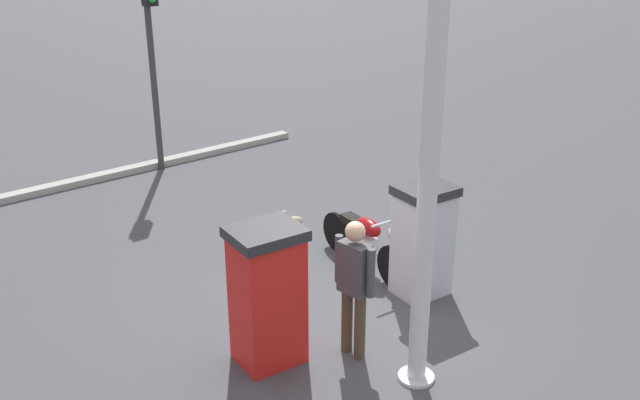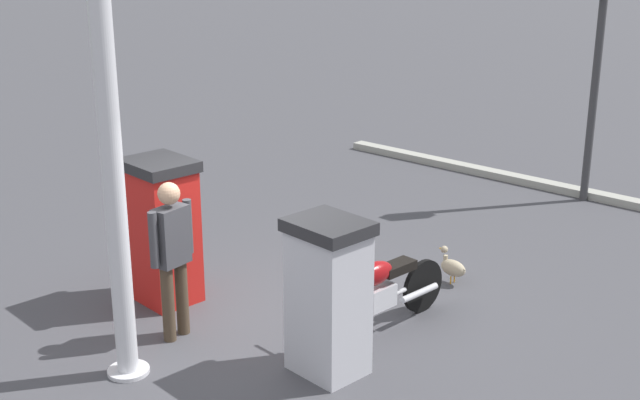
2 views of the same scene
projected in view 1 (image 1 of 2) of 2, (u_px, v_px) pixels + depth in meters
The scene contains 9 objects.
ground_plane at pixel (338, 315), 9.06m from camera, with size 120.00×120.00×0.00m, color #424247.
fuel_pump_near at pixel (423, 240), 9.30m from camera, with size 0.69×0.77×1.53m.
fuel_pump_far at pixel (267, 295), 7.87m from camera, with size 0.74×0.82×1.65m.
motorcycle_near_pump at pixel (365, 239), 10.04m from camera, with size 1.93×0.56×0.94m.
attendant_person at pixel (354, 281), 7.91m from camera, with size 0.58×0.25×1.67m.
wandering_duck at pixel (292, 222), 11.21m from camera, with size 0.22×0.43×0.43m.
roadside_traffic_light at pixel (151, 34), 13.02m from camera, with size 0.38×0.24×3.86m.
canopy_support_pole at pixel (427, 208), 7.07m from camera, with size 0.40×0.40×4.22m.
road_edge_kerb at pixel (122, 172), 13.74m from camera, with size 0.25×7.78×0.12m.
Camera 1 is at (-5.97, 5.05, 4.82)m, focal length 40.13 mm.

